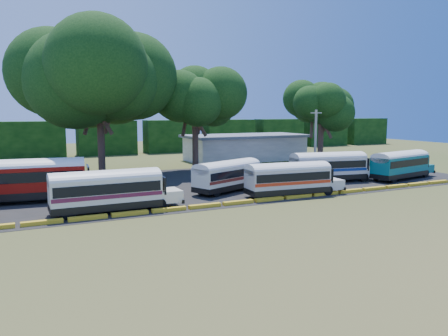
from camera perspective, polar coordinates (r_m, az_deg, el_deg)
name	(u,v)px	position (r m, az deg, el deg)	size (l,w,h in m)	color
ground	(227,208)	(34.64, 0.43, -5.31)	(160.00, 160.00, 0.00)	#314818
asphalt_strip	(185,185)	(45.84, -5.11, -2.18)	(64.00, 24.00, 0.02)	black
curb	(222,204)	(35.48, -0.29, -4.75)	(53.70, 0.45, 0.30)	yellow
terminal_building	(245,147)	(68.94, 2.79, 2.75)	(19.00, 9.00, 4.00)	silver
treeline_backdrop	(107,138)	(79.84, -15.07, 3.83)	(130.00, 4.00, 6.00)	black
bus_red	(31,177)	(40.15, -23.91, -1.12)	(11.44, 3.90, 3.69)	black
bus_cream_west	(109,189)	(34.04, -14.80, -2.62)	(9.92, 2.55, 3.26)	black
bus_cream_east	(229,174)	(41.61, 0.60, -0.79)	(9.26, 5.62, 3.00)	black
bus_white_red	(290,177)	(39.77, 8.59, -1.19)	(9.52, 3.12, 3.07)	black
bus_white_blue	(330,165)	(48.61, 13.65, 0.37)	(10.20, 3.99, 3.27)	black
bus_teal	(401,163)	(52.94, 22.11, 0.59)	(10.03, 4.23, 3.20)	black
tree_west	(99,78)	(51.55, -16.03, 11.17)	(13.70, 13.70, 16.31)	#3D271E
tree_center	(195,92)	(56.10, -3.82, 9.89)	(8.79, 8.79, 13.37)	#3D271E
tree_east	(322,104)	(63.99, 12.63, 8.21)	(8.18, 8.18, 11.79)	#3D271E
utility_pole	(315,141)	(54.35, 11.85, 3.46)	(1.60, 0.30, 7.84)	gray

